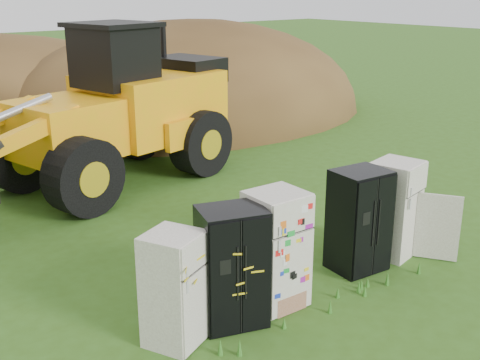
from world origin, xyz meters
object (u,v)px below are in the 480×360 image
object	(u,v)px
fridge_sticker	(276,249)
fridge_black_right	(359,220)
fridge_open_door	(394,209)
wheel_loader	(85,110)
fridge_leftmost	(174,289)
fridge_black_side	(232,267)

from	to	relation	value
fridge_sticker	fridge_black_right	xyz separation A→B (m)	(1.97, 0.03, -0.02)
fridge_open_door	wheel_loader	distance (m)	7.59
fridge_sticker	fridge_open_door	bearing A→B (deg)	2.77
fridge_open_door	wheel_loader	bearing A→B (deg)	99.76
fridge_leftmost	fridge_open_door	size ratio (longest dim) A/B	0.92
fridge_black_side	fridge_sticker	xyz separation A→B (m)	(0.86, 0.01, 0.03)
fridge_black_side	wheel_loader	xyz separation A→B (m)	(1.04, 7.01, 1.08)
fridge_black_right	fridge_open_door	distance (m)	0.97
fridge_black_side	fridge_black_right	size ratio (longest dim) A/B	0.99
fridge_black_side	wheel_loader	bearing A→B (deg)	100.17
fridge_leftmost	wheel_loader	size ratio (longest dim) A/B	0.20
fridge_sticker	fridge_leftmost	bearing A→B (deg)	179.91
fridge_black_side	fridge_black_right	bearing A→B (deg)	19.33
fridge_sticker	fridge_black_side	bearing A→B (deg)	-177.27
fridge_leftmost	fridge_open_door	world-z (taller)	fridge_open_door
fridge_black_side	fridge_leftmost	bearing A→B (deg)	-166.46
fridge_leftmost	fridge_black_side	world-z (taller)	fridge_black_side
fridge_black_side	fridge_sticker	bearing A→B (deg)	18.91
fridge_black_side	fridge_open_door	xyz separation A→B (m)	(3.80, 0.02, -0.00)
fridge_black_side	fridge_open_door	world-z (taller)	fridge_black_side
wheel_loader	fridge_open_door	bearing A→B (deg)	-81.04
fridge_leftmost	wheel_loader	distance (m)	7.30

